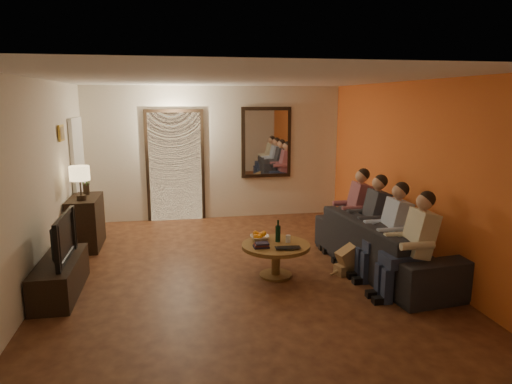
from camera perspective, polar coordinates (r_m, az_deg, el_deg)
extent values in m
cube|color=#3D1B10|center=(6.44, -2.17, -9.82)|extent=(5.00, 6.00, 0.01)
cube|color=white|center=(6.01, -2.36, 13.96)|extent=(5.00, 6.00, 0.01)
cube|color=beige|center=(9.04, -5.01, 4.84)|extent=(5.00, 0.02, 2.60)
cube|color=beige|center=(3.23, 5.47, -7.33)|extent=(5.00, 0.02, 2.60)
cube|color=beige|center=(6.25, -25.58, 0.78)|extent=(0.02, 6.00, 2.60)
cube|color=beige|center=(6.90, 18.76, 2.21)|extent=(0.02, 6.00, 2.60)
cube|color=orange|center=(6.90, 18.69, 2.21)|extent=(0.01, 6.00, 2.60)
cube|color=#FFE0A5|center=(9.01, -10.04, 3.09)|extent=(1.00, 0.06, 2.10)
cube|color=black|center=(9.00, -10.04, 3.08)|extent=(1.12, 0.04, 2.22)
cube|color=silver|center=(9.05, -8.43, 2.21)|extent=(0.45, 0.03, 1.70)
cube|color=black|center=(9.13, 1.29, 6.21)|extent=(1.00, 0.05, 1.40)
cube|color=white|center=(9.10, 1.33, 6.19)|extent=(0.86, 0.02, 1.26)
cube|color=white|center=(8.50, -21.25, 1.77)|extent=(0.06, 0.85, 2.04)
cube|color=#B28C33|center=(7.43, -23.18, 6.79)|extent=(0.03, 0.28, 0.24)
cube|color=brown|center=(7.43, -23.07, 6.80)|extent=(0.01, 0.22, 0.18)
cube|color=black|center=(7.81, -20.47, -3.56)|extent=(0.45, 0.92, 0.82)
cube|color=black|center=(6.14, -23.26, -9.73)|extent=(0.45, 1.30, 0.43)
imported|color=black|center=(5.98, -23.64, -5.27)|extent=(0.98, 0.13, 0.56)
imported|color=black|center=(6.60, 15.93, -6.33)|extent=(2.64, 1.28, 0.74)
cylinder|color=brown|center=(6.19, 2.49, -8.50)|extent=(1.14, 1.14, 0.45)
imported|color=white|center=(6.28, 0.45, -5.73)|extent=(0.26, 0.26, 0.06)
cylinder|color=silver|center=(6.19, 4.04, -5.83)|extent=(0.06, 0.06, 0.10)
imported|color=black|center=(5.88, 4.08, -7.16)|extent=(0.34, 0.23, 0.03)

